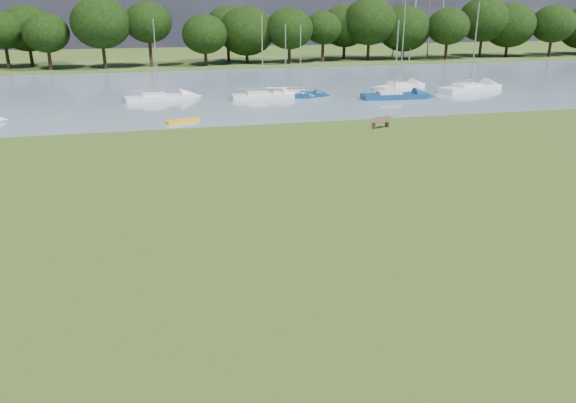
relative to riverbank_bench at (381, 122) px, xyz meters
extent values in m
plane|color=#545F23|center=(-14.08, -18.26, -0.48)|extent=(220.00, 220.00, 0.00)
cube|color=gray|center=(-14.08, 23.74, -0.48)|extent=(220.00, 40.00, 0.10)
cube|color=#4C6626|center=(-14.08, 53.74, -0.48)|extent=(220.00, 20.00, 0.40)
cube|color=brown|center=(-0.66, -0.13, -0.24)|extent=(0.21, 0.47, 0.47)
cube|color=brown|center=(0.62, 0.26, -0.24)|extent=(0.21, 0.47, 0.47)
cube|color=brown|center=(-0.02, 0.07, 0.00)|extent=(1.61, 0.89, 0.05)
cube|color=brown|center=(0.04, -0.13, 0.24)|extent=(1.50, 0.50, 0.46)
cube|color=#F9AC0E|center=(-14.98, 5.74, -0.29)|extent=(2.83, 1.69, 0.28)
cylinder|color=black|center=(-37.08, 49.74, 1.50)|extent=(0.47, 0.47, 3.56)
cylinder|color=black|center=(-30.08, 49.74, 1.63)|extent=(0.47, 0.47, 3.82)
ellipsoid|color=black|center=(-30.08, 49.74, 6.31)|extent=(7.45, 7.45, 6.34)
cylinder|color=black|center=(-23.08, 49.74, 1.23)|extent=(0.47, 0.47, 3.02)
ellipsoid|color=black|center=(-23.08, 49.74, 4.92)|extent=(8.38, 8.38, 7.13)
cylinder|color=black|center=(-16.08, 49.74, 1.36)|extent=(0.47, 0.47, 3.29)
ellipsoid|color=black|center=(-16.08, 49.74, 5.38)|extent=(6.52, 6.52, 5.54)
cylinder|color=black|center=(-9.08, 49.74, 1.50)|extent=(0.47, 0.47, 3.56)
ellipsoid|color=black|center=(-9.08, 49.74, 5.84)|extent=(7.45, 7.45, 6.34)
cylinder|color=black|center=(-2.08, 49.74, 1.63)|extent=(0.47, 0.47, 3.82)
ellipsoid|color=black|center=(-2.08, 49.74, 6.31)|extent=(8.38, 8.38, 7.13)
cylinder|color=black|center=(4.92, 49.74, 1.23)|extent=(0.47, 0.47, 3.02)
ellipsoid|color=black|center=(4.92, 49.74, 4.92)|extent=(6.52, 6.52, 5.54)
cylinder|color=black|center=(11.92, 49.74, 1.36)|extent=(0.47, 0.47, 3.29)
ellipsoid|color=black|center=(11.92, 49.74, 5.38)|extent=(7.45, 7.45, 6.34)
cylinder|color=black|center=(18.92, 49.74, 1.50)|extent=(0.47, 0.47, 3.56)
ellipsoid|color=black|center=(18.92, 49.74, 5.84)|extent=(8.38, 8.38, 7.13)
cylinder|color=black|center=(25.92, 49.74, 1.63)|extent=(0.47, 0.47, 3.82)
ellipsoid|color=black|center=(25.92, 49.74, 6.31)|extent=(6.52, 6.52, 5.54)
cylinder|color=black|center=(32.92, 49.74, 1.23)|extent=(0.47, 0.47, 3.02)
ellipsoid|color=black|center=(32.92, 49.74, 4.92)|extent=(7.45, 7.45, 6.34)
cylinder|color=black|center=(39.92, 49.74, 1.36)|extent=(0.47, 0.47, 3.29)
ellipsoid|color=black|center=(39.92, 49.74, 5.38)|extent=(8.38, 8.38, 7.13)
cylinder|color=black|center=(46.92, 49.74, 1.50)|extent=(0.47, 0.47, 3.56)
ellipsoid|color=black|center=(46.92, 49.74, 5.84)|extent=(6.52, 6.52, 5.54)
cylinder|color=black|center=(53.92, 49.74, 1.63)|extent=(0.47, 0.47, 3.82)
ellipsoid|color=black|center=(53.92, 49.74, 6.31)|extent=(7.45, 7.45, 6.34)
cube|color=navy|center=(-2.06, 16.58, -0.12)|extent=(5.11, 2.04, 0.62)
cube|color=silver|center=(-2.46, 16.63, 0.26)|extent=(1.87, 1.31, 0.40)
cylinder|color=#A5A8AD|center=(-2.06, 16.58, 3.36)|extent=(0.11, 0.11, 6.68)
cube|color=silver|center=(17.39, 15.86, -0.03)|extent=(8.18, 4.47, 0.80)
cube|color=silver|center=(16.79, 15.67, 0.45)|extent=(3.15, 2.48, 0.51)
cylinder|color=#A5A8AD|center=(17.39, 15.86, 4.57)|extent=(0.14, 0.14, 8.86)
cube|color=navy|center=(-3.70, 16.29, -0.12)|extent=(5.07, 2.53, 0.63)
cube|color=silver|center=(-4.08, 16.39, 0.27)|extent=(1.92, 1.46, 0.40)
cylinder|color=#A5A8AD|center=(-3.70, 16.29, 3.42)|extent=(0.11, 0.11, 6.81)
cube|color=silver|center=(10.43, 19.13, -0.08)|extent=(6.66, 4.20, 0.69)
cube|color=silver|center=(9.95, 18.93, 0.34)|extent=(2.64, 2.20, 0.45)
cylinder|color=#A5A8AD|center=(10.43, 19.13, 4.78)|extent=(0.12, 0.12, 9.43)
cube|color=navy|center=(6.88, 12.89, -0.07)|extent=(6.77, 2.33, 0.73)
cube|color=silver|center=(6.35, 12.93, 0.38)|extent=(2.43, 1.63, 0.47)
cylinder|color=#A5A8AD|center=(6.88, 12.89, 3.67)|extent=(0.12, 0.12, 7.17)
cube|color=silver|center=(-6.09, 16.30, -0.10)|extent=(6.33, 1.98, 0.67)
cube|color=silver|center=(-6.60, 16.32, 0.31)|extent=(2.24, 1.46, 0.43)
cylinder|color=#A5A8AD|center=(-6.09, 16.30, 3.89)|extent=(0.11, 0.11, 7.69)
cube|color=silver|center=(-16.47, 17.72, -0.08)|extent=(6.87, 3.00, 0.70)
cube|color=silver|center=(-17.00, 17.63, 0.34)|extent=(2.55, 1.85, 0.45)
cylinder|color=#A5A8AD|center=(-16.47, 17.72, 3.74)|extent=(0.12, 0.12, 7.33)
camera|label=1|loc=(-17.71, -40.32, 8.74)|focal=35.00mm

